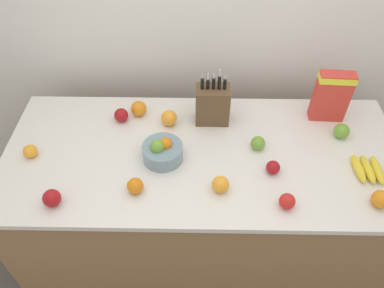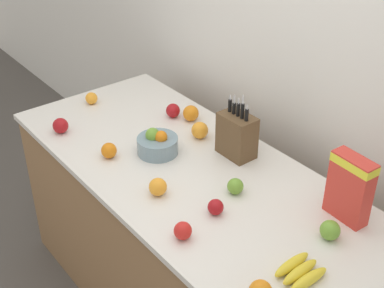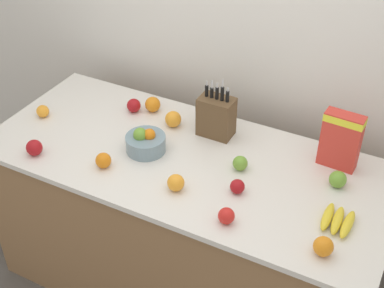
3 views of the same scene
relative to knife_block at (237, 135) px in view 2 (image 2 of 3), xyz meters
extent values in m
cube|color=silver|center=(-0.05, 0.40, 0.25)|extent=(9.00, 0.06, 2.60)
cube|color=olive|center=(-0.05, -0.25, -0.59)|extent=(2.01, 0.85, 0.91)
cube|color=silver|center=(-0.05, -0.25, -0.13)|extent=(2.04, 0.88, 0.03)
cube|color=brown|center=(0.00, 0.00, 0.00)|extent=(0.18, 0.12, 0.21)
cylinder|color=black|center=(-0.06, 0.00, 0.13)|extent=(0.02, 0.02, 0.06)
cube|color=silver|center=(-0.06, 0.00, 0.18)|extent=(0.01, 0.00, 0.02)
cylinder|color=black|center=(-0.03, 0.00, 0.13)|extent=(0.02, 0.02, 0.05)
cube|color=silver|center=(-0.03, 0.00, 0.18)|extent=(0.01, 0.00, 0.04)
cylinder|color=black|center=(0.00, 0.00, 0.14)|extent=(0.02, 0.02, 0.06)
cube|color=silver|center=(0.00, 0.00, 0.18)|extent=(0.01, 0.00, 0.03)
cylinder|color=black|center=(0.03, 0.00, 0.14)|extent=(0.02, 0.02, 0.07)
cube|color=silver|center=(0.03, 0.00, 0.20)|extent=(0.01, 0.00, 0.04)
cylinder|color=black|center=(0.06, 0.00, 0.13)|extent=(0.02, 0.02, 0.06)
cube|color=silver|center=(0.06, 0.00, 0.17)|extent=(0.01, 0.00, 0.02)
cube|color=red|center=(0.63, 0.03, 0.04)|extent=(0.19, 0.08, 0.29)
cube|color=yellow|center=(0.63, 0.03, 0.16)|extent=(0.19, 0.09, 0.04)
cylinder|color=gray|center=(-0.25, -0.29, -0.07)|extent=(0.20, 0.20, 0.08)
sphere|color=orange|center=(-0.23, -0.28, -0.02)|extent=(0.06, 0.06, 0.06)
sphere|color=#6B9E33|center=(-0.27, -0.30, -0.02)|extent=(0.07, 0.07, 0.07)
ellipsoid|color=yellow|center=(0.79, -0.37, -0.09)|extent=(0.05, 0.18, 0.04)
ellipsoid|color=yellow|center=(0.74, -0.36, -0.09)|extent=(0.05, 0.18, 0.04)
ellipsoid|color=yellow|center=(0.70, -0.36, -0.09)|extent=(0.05, 0.18, 0.04)
sphere|color=#A31419|center=(-0.72, -0.57, -0.07)|extent=(0.08, 0.08, 0.08)
sphere|color=red|center=(0.32, -0.57, -0.07)|extent=(0.07, 0.07, 0.07)
sphere|color=#A31419|center=(0.28, -0.37, -0.08)|extent=(0.07, 0.07, 0.07)
sphere|color=#6B9E33|center=(0.68, -0.12, -0.07)|extent=(0.08, 0.08, 0.08)
sphere|color=#6B9E33|center=(0.23, -0.21, -0.07)|extent=(0.07, 0.07, 0.07)
sphere|color=#A31419|center=(-0.50, -0.01, -0.07)|extent=(0.08, 0.08, 0.08)
sphere|color=orange|center=(-0.23, -0.04, -0.07)|extent=(0.09, 0.09, 0.09)
sphere|color=orange|center=(-0.41, 0.04, -0.07)|extent=(0.09, 0.09, 0.09)
sphere|color=orange|center=(0.03, -0.48, -0.07)|extent=(0.08, 0.08, 0.08)
sphere|color=orange|center=(-0.36, -0.50, -0.07)|extent=(0.08, 0.08, 0.08)
sphere|color=orange|center=(-0.91, -0.29, -0.08)|extent=(0.07, 0.07, 0.07)
camera|label=1|loc=(-0.08, -1.54, 1.28)|focal=35.00mm
camera|label=2|loc=(1.59, -1.52, 1.31)|focal=50.00mm
camera|label=3|loc=(0.95, -2.09, 1.51)|focal=50.00mm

